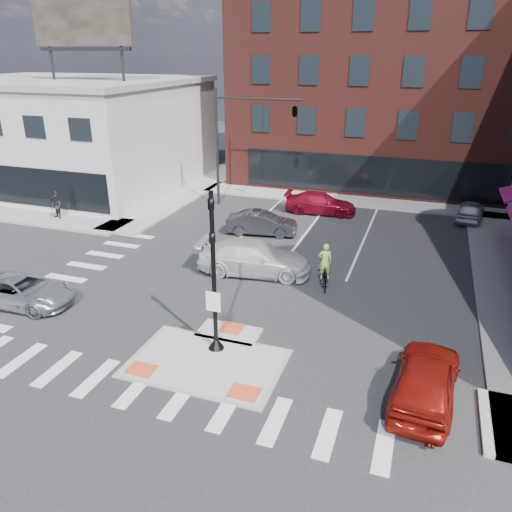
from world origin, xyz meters
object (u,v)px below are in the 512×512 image
at_px(bg_car_silver, 471,211).
at_px(bg_car_red, 321,203).
at_px(cyclist, 324,273).
at_px(bg_car_dark, 262,223).
at_px(red_sedan, 426,379).
at_px(silver_suv, 22,291).
at_px(pedestrian_a, 56,207).
at_px(white_pickup, 254,258).
at_px(pedestrian_b, 57,202).

xyz_separation_m(bg_car_silver, bg_car_red, (-9.59, -1.70, 0.03)).
bearing_deg(cyclist, bg_car_dark, -64.56).
distance_m(bg_car_silver, cyclist, 14.71).
distance_m(red_sedan, bg_car_red, 19.76).
bearing_deg(cyclist, bg_car_silver, -133.07).
distance_m(silver_suv, pedestrian_a, 11.98).
xyz_separation_m(red_sedan, white_pickup, (-8.35, 7.44, 0.02)).
xyz_separation_m(silver_suv, bg_car_red, (9.34, 17.34, 0.04)).
height_order(cyclist, pedestrian_a, cyclist).
distance_m(red_sedan, white_pickup, 11.18).
bearing_deg(white_pickup, cyclist, -104.94).
xyz_separation_m(red_sedan, bg_car_dark, (-9.85, 12.97, -0.10)).
xyz_separation_m(red_sedan, cyclist, (-4.73, 7.00, -0.06)).
distance_m(cyclist, pedestrian_a, 18.98).
xyz_separation_m(red_sedan, pedestrian_b, (-24.01, 12.00, 0.13)).
height_order(bg_car_silver, pedestrian_a, pedestrian_a).
distance_m(white_pickup, bg_car_silver, 16.37).
bearing_deg(silver_suv, bg_car_dark, -33.26).
bearing_deg(pedestrian_b, white_pickup, -36.10).
bearing_deg(bg_car_silver, pedestrian_b, 25.11).
xyz_separation_m(silver_suv, pedestrian_b, (-7.24, 11.03, 0.27)).
relative_size(white_pickup, bg_car_dark, 1.33).
bearing_deg(white_pickup, pedestrian_b, 65.74).
bearing_deg(white_pickup, pedestrian_a, 68.43).
bearing_deg(silver_suv, cyclist, -66.65).
bearing_deg(bg_car_red, bg_car_dark, 152.52).
height_order(silver_suv, cyclist, cyclist).
distance_m(white_pickup, bg_car_red, 10.91).
relative_size(bg_car_dark, bg_car_silver, 1.09).
bearing_deg(bg_car_red, red_sedan, -161.04).
relative_size(bg_car_dark, pedestrian_b, 2.71).
relative_size(silver_suv, bg_car_red, 0.99).
relative_size(bg_car_dark, bg_car_red, 0.88).
height_order(white_pickup, bg_car_dark, white_pickup).
relative_size(white_pickup, bg_car_silver, 1.45).
xyz_separation_m(bg_car_red, pedestrian_b, (-16.58, -6.30, 0.23)).
xyz_separation_m(bg_car_dark, pedestrian_b, (-14.17, -0.97, 0.23)).
bearing_deg(pedestrian_a, bg_car_silver, 35.93).
height_order(silver_suv, red_sedan, red_sedan).
bearing_deg(bg_car_dark, red_sedan, -152.08).
xyz_separation_m(silver_suv, bg_car_dark, (6.93, 12.00, 0.04)).
distance_m(red_sedan, pedestrian_a, 25.75).
bearing_deg(silver_suv, bg_car_silver, -48.10).
bearing_deg(red_sedan, cyclist, -50.96).
height_order(red_sedan, bg_car_red, red_sedan).
height_order(bg_car_silver, cyclist, cyclist).
xyz_separation_m(bg_car_dark, cyclist, (5.12, -5.97, 0.05)).
bearing_deg(cyclist, red_sedan, 108.87).
relative_size(bg_car_silver, pedestrian_a, 2.49).
bearing_deg(cyclist, bg_car_red, -91.73).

